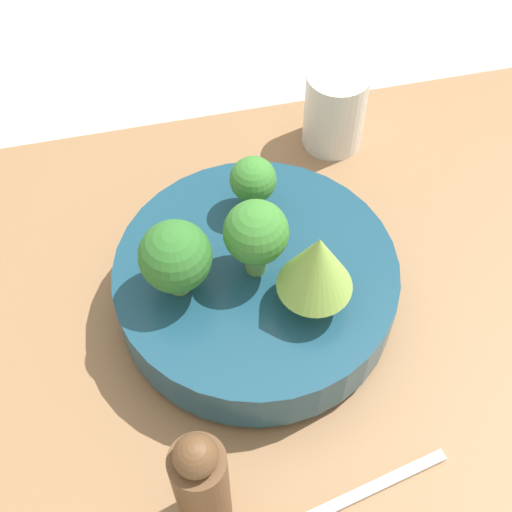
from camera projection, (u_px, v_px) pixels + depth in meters
The scene contains 10 objects.
ground_plane at pixel (224, 347), 0.75m from camera, with size 6.00×6.00×0.00m, color #ADA89E.
table at pixel (223, 340), 0.74m from camera, with size 1.14×0.63×0.03m.
bowl at pixel (256, 285), 0.71m from camera, with size 0.28×0.28×0.07m.
broccoli_floret_left at pixel (175, 257), 0.63m from camera, with size 0.07×0.07×0.08m.
romanesco_piece_near at pixel (317, 266), 0.61m from camera, with size 0.07×0.07×0.10m.
broccoli_floret_back at pixel (253, 181), 0.70m from camera, with size 0.05×0.05×0.07m.
broccoli_floret_center at pixel (256, 234), 0.64m from camera, with size 0.06×0.06×0.09m.
cup at pixel (335, 109), 0.84m from camera, with size 0.07×0.07×0.10m.
pepper_mill at pixel (202, 486), 0.56m from camera, with size 0.04×0.04×0.16m.
fork at pixel (366, 491), 0.63m from camera, with size 0.16×0.04×0.01m.
Camera 1 is at (-0.05, -0.35, 0.67)m, focal length 50.00 mm.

